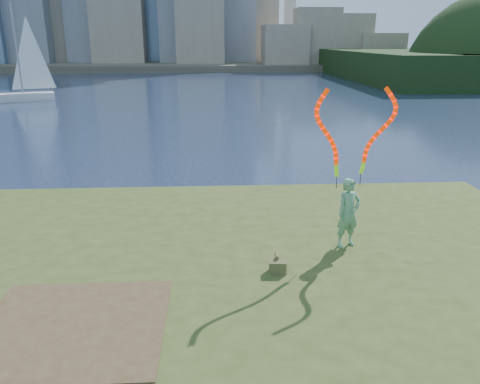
{
  "coord_description": "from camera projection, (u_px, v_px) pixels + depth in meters",
  "views": [
    {
      "loc": [
        0.31,
        -10.34,
        5.53
      ],
      "look_at": [
        0.95,
        1.0,
        1.83
      ],
      "focal_mm": 35.0,
      "sensor_mm": 36.0,
      "label": 1
    }
  ],
  "objects": [
    {
      "name": "dirt_patch",
      "position": [
        73.0,
        326.0,
        8.1
      ],
      "size": [
        3.2,
        3.0,
        0.02
      ],
      "primitive_type": "cube",
      "color": "#47331E",
      "rests_on": "grassy_knoll"
    },
    {
      "name": "ground",
      "position": [
        204.0,
        276.0,
        11.51
      ],
      "size": [
        320.0,
        320.0,
        0.0
      ],
      "primitive_type": "plane",
      "color": "#19263F",
      "rests_on": "ground"
    },
    {
      "name": "woman_with_ribbons",
      "position": [
        350.0,
        190.0,
        10.9
      ],
      "size": [
        1.95,
        0.77,
        4.06
      ],
      "rotation": [
        0.0,
        0.0,
        0.35
      ],
      "color": "#177929",
      "rests_on": "grassy_knoll"
    },
    {
      "name": "sailboat",
      "position": [
        25.0,
        84.0,
        44.29
      ],
      "size": [
        5.73,
        3.7,
        8.82
      ],
      "rotation": [
        0.0,
        0.0,
        0.39
      ],
      "color": "silver",
      "rests_on": "ground"
    },
    {
      "name": "far_shore",
      "position": [
        211.0,
        64.0,
        101.51
      ],
      "size": [
        320.0,
        40.0,
        1.2
      ],
      "primitive_type": "cube",
      "color": "#494436",
      "rests_on": "ground"
    },
    {
      "name": "canvas_bag",
      "position": [
        278.0,
        266.0,
        9.97
      ],
      "size": [
        0.39,
        0.44,
        0.35
      ],
      "rotation": [
        0.0,
        0.0,
        -0.09
      ],
      "color": "#4E542B",
      "rests_on": "grassy_knoll"
    },
    {
      "name": "grassy_knoll",
      "position": [
        201.0,
        316.0,
        9.23
      ],
      "size": [
        20.0,
        18.0,
        0.8
      ],
      "color": "#374619",
      "rests_on": "ground"
    }
  ]
}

